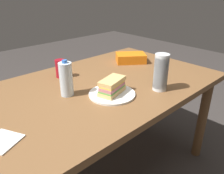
% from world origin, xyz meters
% --- Properties ---
extents(dining_table, '(1.72, 0.96, 0.74)m').
position_xyz_m(dining_table, '(0.00, 0.00, 0.65)').
color(dining_table, brown).
rests_on(dining_table, ground_plane).
extents(paper_plate, '(0.27, 0.27, 0.01)m').
position_xyz_m(paper_plate, '(0.02, -0.17, 0.74)').
color(paper_plate, white).
rests_on(paper_plate, dining_table).
extents(sandwich, '(0.20, 0.14, 0.08)m').
position_xyz_m(sandwich, '(0.02, -0.16, 0.79)').
color(sandwich, '#DBB26B').
rests_on(sandwich, paper_plate).
extents(soda_can_red, '(0.07, 0.07, 0.12)m').
position_xyz_m(soda_can_red, '(-0.05, 0.27, 0.80)').
color(soda_can_red, maroon).
rests_on(soda_can_red, dining_table).
extents(chip_bag, '(0.27, 0.26, 0.07)m').
position_xyz_m(chip_bag, '(0.54, 0.16, 0.77)').
color(chip_bag, orange).
rests_on(chip_bag, dining_table).
extents(water_bottle_tall, '(0.07, 0.07, 0.21)m').
position_xyz_m(water_bottle_tall, '(-0.17, 0.01, 0.83)').
color(water_bottle_tall, silver).
rests_on(water_bottle_tall, dining_table).
extents(plastic_cup_stack, '(0.08, 0.08, 0.22)m').
position_xyz_m(plastic_cup_stack, '(0.28, -0.31, 0.85)').
color(plastic_cup_stack, silver).
rests_on(plastic_cup_stack, dining_table).
extents(paper_napkin, '(0.17, 0.17, 0.01)m').
position_xyz_m(paper_napkin, '(-0.59, -0.17, 0.74)').
color(paper_napkin, white).
rests_on(paper_napkin, dining_table).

